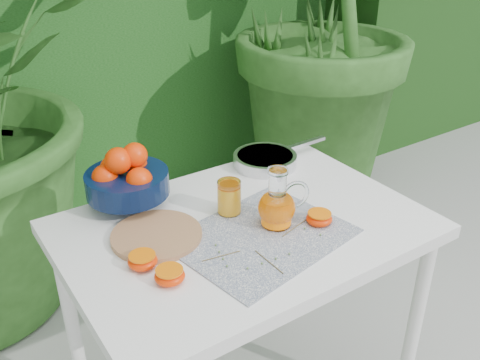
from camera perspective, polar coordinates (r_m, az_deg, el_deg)
potted_plant_right at (r=2.91m, az=6.80°, el=17.71°), size 2.86×2.86×2.11m
white_table at (r=1.56m, az=0.41°, el=-7.18°), size 1.00×0.70×0.75m
placemat at (r=1.46m, az=2.32°, el=-6.03°), size 0.51×0.43×0.00m
cutting_board at (r=1.46m, az=-8.89°, el=-5.87°), size 0.32×0.32×0.02m
fruit_bowl at (r=1.60m, az=-12.04°, el=0.21°), size 0.30×0.30×0.19m
juice_pitcher at (r=1.47m, az=4.01°, el=-2.76°), size 0.16×0.13×0.17m
juice_tumbler at (r=1.53m, az=-1.16°, el=-1.92°), size 0.09×0.09×0.10m
saute_pan at (r=1.83m, az=2.77°, el=2.24°), size 0.38×0.22×0.04m
orange_halves at (r=1.38m, az=-2.62°, el=-7.43°), size 0.58×0.18×0.04m
thyme_sprigs at (r=1.41m, az=2.68°, el=-7.04°), size 0.37×0.22×0.01m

